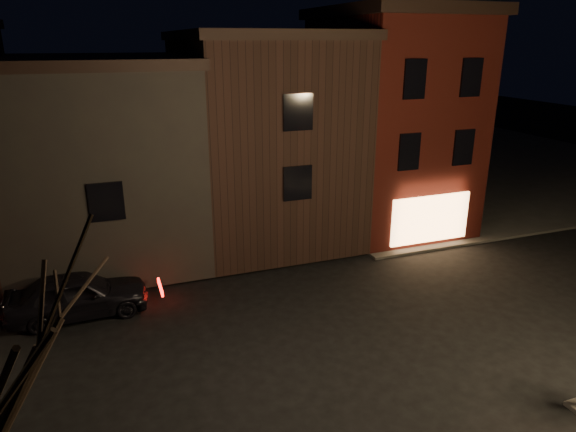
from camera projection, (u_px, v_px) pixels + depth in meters
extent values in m
plane|color=black|center=(315.00, 342.00, 16.35)|extent=(120.00, 120.00, 0.00)
cube|color=#2D2B28|center=(448.00, 161.00, 40.61)|extent=(30.00, 30.00, 0.12)
cube|color=#48120C|center=(389.00, 124.00, 25.73)|extent=(6.00, 8.00, 10.00)
cube|color=black|center=(396.00, 12.00, 24.02)|extent=(6.50, 8.50, 0.50)
cube|color=#F5B26E|center=(430.00, 219.00, 23.34)|extent=(4.00, 0.12, 2.20)
cube|color=black|center=(260.00, 139.00, 24.66)|extent=(7.00, 10.00, 9.00)
cube|color=black|center=(258.00, 36.00, 23.13)|extent=(7.30, 10.30, 0.40)
cube|color=black|center=(102.00, 161.00, 22.45)|extent=(7.50, 10.00, 8.00)
cube|color=black|center=(90.00, 61.00, 21.09)|extent=(7.80, 10.30, 0.40)
imported|color=black|center=(78.00, 295.00, 17.72)|extent=(4.71, 1.98, 1.59)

